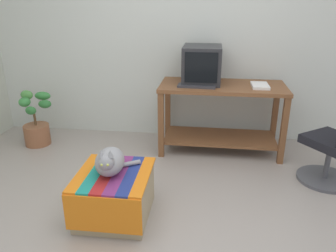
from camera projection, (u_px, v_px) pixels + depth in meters
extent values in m
plane|color=#9E9389|center=(163.00, 236.00, 2.47)|extent=(14.00, 14.00, 0.00)
cube|color=silver|center=(186.00, 30.00, 3.90)|extent=(8.00, 0.10, 2.60)
cube|color=brown|center=(161.00, 125.00, 3.59)|extent=(0.06, 0.06, 0.73)
cube|color=brown|center=(284.00, 131.00, 3.43)|extent=(0.06, 0.06, 0.73)
cube|color=brown|center=(275.00, 114.00, 3.94)|extent=(0.06, 0.06, 0.73)
cube|color=brown|center=(168.00, 110.00, 4.10)|extent=(0.06, 0.06, 0.73)
cube|color=brown|center=(219.00, 137.00, 3.85)|extent=(1.26, 0.55, 0.02)
cube|color=brown|center=(223.00, 86.00, 3.63)|extent=(1.37, 0.65, 0.04)
cube|color=#28282B|center=(201.00, 81.00, 3.72)|extent=(0.29, 0.33, 0.02)
cube|color=#28282B|center=(202.00, 64.00, 3.65)|extent=(0.42, 0.48, 0.40)
cube|color=black|center=(201.00, 68.00, 3.43)|extent=(0.34, 0.02, 0.31)
cube|color=#333338|center=(197.00, 86.00, 3.52)|extent=(0.41, 0.18, 0.02)
cube|color=white|center=(260.00, 86.00, 3.53)|extent=(0.18, 0.28, 0.03)
cube|color=tan|center=(115.00, 195.00, 2.66)|extent=(0.54, 0.57, 0.36)
cube|color=orange|center=(103.00, 215.00, 2.35)|extent=(0.57, 0.01, 0.29)
cube|color=orange|center=(84.00, 172.00, 2.61)|extent=(0.09, 0.62, 0.02)
cube|color=#1E897A|center=(96.00, 173.00, 2.60)|extent=(0.09, 0.62, 0.02)
cube|color=#AD2323|center=(108.00, 174.00, 2.59)|extent=(0.09, 0.62, 0.02)
cube|color=#7A2D6B|center=(119.00, 174.00, 2.58)|extent=(0.09, 0.62, 0.02)
cube|color=navy|center=(131.00, 175.00, 2.57)|extent=(0.09, 0.62, 0.02)
cube|color=orange|center=(143.00, 176.00, 2.56)|extent=(0.09, 0.62, 0.02)
ellipsoid|color=gray|center=(110.00, 161.00, 2.56)|extent=(0.26, 0.35, 0.20)
sphere|color=gray|center=(106.00, 163.00, 2.42)|extent=(0.12, 0.12, 0.12)
cylinder|color=gray|center=(124.00, 165.00, 2.67)|extent=(0.25, 0.17, 0.04)
cone|color=gray|center=(101.00, 153.00, 2.40)|extent=(0.05, 0.05, 0.06)
cone|color=gray|center=(110.00, 154.00, 2.39)|extent=(0.05, 0.05, 0.06)
sphere|color=#C6D151|center=(102.00, 165.00, 2.37)|extent=(0.02, 0.02, 0.02)
sphere|color=#C6D151|center=(108.00, 165.00, 2.37)|extent=(0.02, 0.02, 0.02)
cylinder|color=brown|center=(37.00, 135.00, 3.99)|extent=(0.30, 0.30, 0.24)
cylinder|color=brown|center=(35.00, 118.00, 3.91)|extent=(0.03, 0.03, 0.17)
ellipsoid|color=#2D7033|center=(45.00, 104.00, 3.86)|extent=(0.15, 0.11, 0.10)
ellipsoid|color=#38843D|center=(43.00, 96.00, 3.95)|extent=(0.19, 0.11, 0.10)
ellipsoid|color=#4C8E42|center=(27.00, 95.00, 3.87)|extent=(0.14, 0.09, 0.11)
ellipsoid|color=#38843D|center=(25.00, 102.00, 3.81)|extent=(0.13, 0.14, 0.11)
ellipsoid|color=#2D7033|center=(31.00, 111.00, 3.79)|extent=(0.13, 0.08, 0.10)
cylinder|color=#4C4C51|center=(324.00, 179.00, 3.23)|extent=(0.52, 0.52, 0.03)
cylinder|color=#4C4C51|center=(328.00, 162.00, 3.16)|extent=(0.05, 0.05, 0.34)
cube|color=black|center=(332.00, 141.00, 3.08)|extent=(0.59, 0.59, 0.08)
cylinder|color=black|center=(267.00, 86.00, 3.55)|extent=(0.03, 0.14, 0.01)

